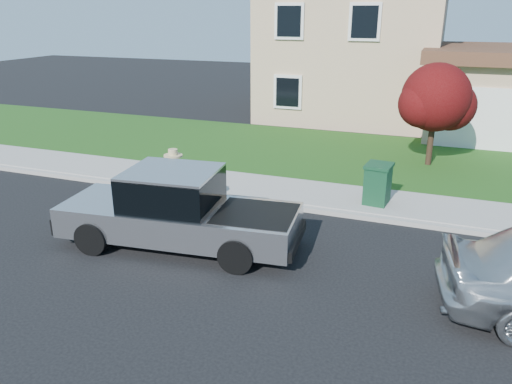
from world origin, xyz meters
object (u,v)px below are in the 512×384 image
woman (175,188)px  trash_bin (378,183)px  ornamental_tree (437,101)px  pickup_truck (178,211)px

woman → trash_bin: woman is taller
ornamental_tree → pickup_truck: bearing=-121.2°
pickup_truck → woman: woman is taller
trash_bin → ornamental_tree: bearing=81.6°
ornamental_tree → woman: bearing=-129.2°
trash_bin → pickup_truck: bearing=-128.2°
woman → ornamental_tree: 9.27m
pickup_truck → ornamental_tree: (5.03, 8.32, 1.43)m
ornamental_tree → trash_bin: 4.84m
ornamental_tree → trash_bin: size_ratio=3.12×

